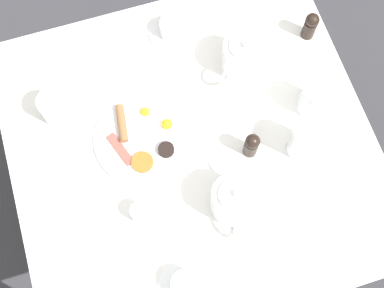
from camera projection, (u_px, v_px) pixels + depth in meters
name	position (u px, v px, depth m)	size (l,w,h in m)	color
ground_plane	(192.00, 206.00, 2.26)	(8.00, 8.00, 0.00)	#333338
table	(192.00, 154.00, 1.62)	(1.04, 1.02, 0.75)	white
breakfast_plate	(144.00, 137.00, 1.55)	(0.29, 0.29, 0.04)	white
teapot_near	(234.00, 201.00, 1.44)	(0.13, 0.22, 0.14)	white
teapot_far	(243.00, 56.00, 1.59)	(0.19, 0.13, 0.14)	white
teacup_with_saucer_left	(172.00, 29.00, 1.66)	(0.15, 0.15, 0.06)	white
teacup_with_saucer_right	(186.00, 285.00, 1.39)	(0.15, 0.15, 0.06)	white
water_glass_tall	(314.00, 98.00, 1.54)	(0.08, 0.08, 0.12)	white
water_glass_short	(305.00, 141.00, 1.49)	(0.08, 0.08, 0.13)	white
wine_glass_spare	(55.00, 108.00, 1.54)	(0.08, 0.08, 0.10)	white
creamer_jug	(141.00, 212.00, 1.46)	(0.07, 0.05, 0.05)	white
pepper_grinder	(310.00, 25.00, 1.63)	(0.04, 0.04, 0.10)	black
salt_grinder	(252.00, 145.00, 1.50)	(0.04, 0.04, 0.10)	black
napkin_folded	(92.00, 79.00, 1.62)	(0.15, 0.14, 0.01)	white
fork_by_plate	(321.00, 201.00, 1.49)	(0.16, 0.11, 0.00)	silver
spoon_for_tea	(56.00, 202.00, 1.49)	(0.17, 0.05, 0.00)	silver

